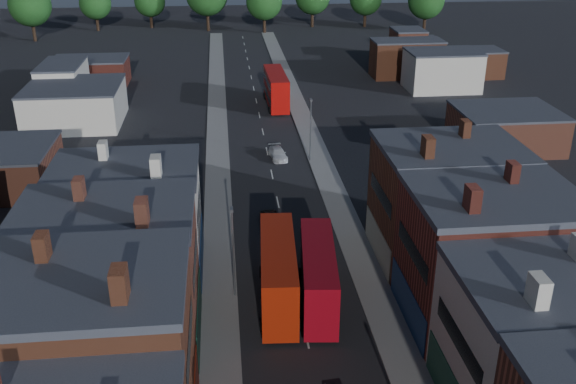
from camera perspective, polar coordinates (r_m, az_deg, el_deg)
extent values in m
cube|color=gray|center=(71.72, -6.23, -0.43)|extent=(3.00, 200.00, 0.12)
cube|color=gray|center=(72.71, 4.06, 0.01)|extent=(3.00, 200.00, 0.12)
cylinder|color=slate|center=(52.09, -4.88, -5.54)|extent=(0.16, 0.16, 8.00)
cube|color=slate|center=(50.23, -5.04, -1.57)|extent=(0.25, 0.70, 0.25)
cylinder|color=slate|center=(80.28, 2.02, 5.45)|extent=(0.16, 0.16, 8.00)
cube|color=slate|center=(79.09, 2.06, 8.20)|extent=(0.25, 0.70, 0.25)
cube|color=#B9210A|center=(51.85, -0.87, -7.16)|extent=(3.43, 12.12, 4.79)
cube|color=black|center=(52.34, -0.87, -8.03)|extent=(3.44, 11.17, 0.98)
cube|color=black|center=(51.27, -0.88, -6.07)|extent=(3.44, 11.17, 0.98)
cylinder|color=black|center=(49.88, -2.32, -11.68)|extent=(0.39, 1.11, 1.09)
cylinder|color=black|center=(49.94, 0.87, -11.60)|extent=(0.39, 1.11, 1.09)
cylinder|color=black|center=(56.27, -2.37, -7.11)|extent=(0.39, 1.11, 1.09)
cylinder|color=black|center=(56.33, 0.42, -7.05)|extent=(0.39, 1.11, 1.09)
cube|color=#A60916|center=(51.83, 2.70, -7.39)|extent=(3.70, 11.56, 4.54)
cube|color=black|center=(52.29, 2.69, -8.21)|extent=(3.67, 10.66, 0.93)
cube|color=black|center=(51.27, 2.73, -6.36)|extent=(3.67, 10.66, 0.93)
cylinder|color=black|center=(49.93, 1.35, -11.66)|extent=(0.41, 1.06, 1.03)
cylinder|color=black|center=(50.06, 4.36, -11.62)|extent=(0.41, 1.06, 1.03)
cylinder|color=black|center=(55.98, 1.15, -7.30)|extent=(0.41, 1.06, 1.03)
cylinder|color=black|center=(56.10, 3.81, -7.28)|extent=(0.41, 1.06, 1.03)
cube|color=#A80A07|center=(103.92, -1.06, 9.20)|extent=(3.14, 12.64, 5.03)
cube|color=black|center=(104.17, -1.06, 8.68)|extent=(3.17, 11.63, 1.03)
cube|color=black|center=(103.61, -1.07, 9.84)|extent=(3.17, 11.63, 1.03)
cylinder|color=black|center=(100.57, -1.62, 7.29)|extent=(0.37, 1.15, 1.14)
cylinder|color=black|center=(100.87, 0.01, 7.36)|extent=(0.37, 1.15, 1.14)
cylinder|color=black|center=(108.26, -2.05, 8.52)|extent=(0.37, 1.15, 1.14)
cylinder|color=black|center=(108.55, -0.53, 8.57)|extent=(0.37, 1.15, 1.14)
imported|color=black|center=(65.26, -1.56, -2.43)|extent=(2.07, 3.97, 1.07)
imported|color=silver|center=(82.13, -0.91, 3.44)|extent=(2.41, 4.83, 1.35)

